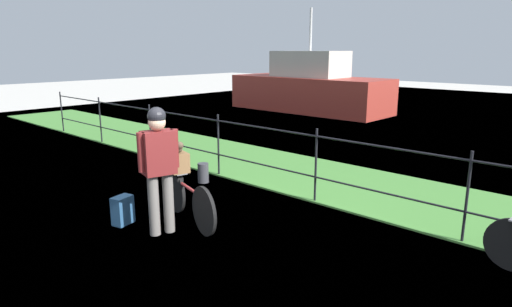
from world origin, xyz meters
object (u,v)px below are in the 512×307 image
Objects in this scene: mooring_bollard at (203,173)px; cyclist_person at (159,160)px; terrier_dog at (177,147)px; bicycle_main at (188,199)px; moored_boat_near at (309,88)px; backpack_on_paving at (123,210)px; wooden_crate at (177,162)px.

cyclist_person is at bearing -54.37° from mooring_bollard.
terrier_dog is at bearing -53.04° from mooring_bollard.
moored_boat_near is at bearing 117.76° from bicycle_main.
terrier_dog is at bearing 122.43° from cyclist_person.
cyclist_person is at bearing 91.61° from backpack_on_paving.
backpack_on_paving reaches higher than mooring_bollard.
terrier_dog is at bearing 164.16° from bicycle_main.
bicycle_main is 0.95× the size of cyclist_person.
bicycle_main is 11.97m from moored_boat_near.
bicycle_main is 4.47× the size of mooring_bollard.
terrier_dog is 0.90× the size of mooring_bollard.
backpack_on_paving is 12.30m from moored_boat_near.
cyclist_person reaches higher than backpack_on_paving.
bicycle_main is 1.90m from mooring_bollard.
terrier_dog is 0.19× the size of cyclist_person.
mooring_bollard is (-0.97, 1.29, -0.84)m from terrier_dog.
terrier_dog reaches higher than mooring_bollard.
terrier_dog reaches higher than wooden_crate.
wooden_crate is 0.06× the size of moored_boat_near.
moored_boat_near is at bearing 116.48° from wooden_crate.
bicycle_main is 4.95× the size of terrier_dog.
bicycle_main is at bearing 122.77° from backpack_on_paving.
cyclist_person is at bearing -56.21° from wooden_crate.
wooden_crate is 11.71m from moored_boat_near.
bicycle_main is 0.81m from cyclist_person.
wooden_crate is at bearing 123.79° from cyclist_person.
terrier_dog is 0.68m from cyclist_person.
mooring_bollard is at bearing 126.42° from wooden_crate.
terrier_dog reaches higher than bicycle_main.
mooring_bollard is 0.06× the size of moored_boat_near.
backpack_on_paving is 1.11× the size of mooring_bollard.
bicycle_main is at bearing -62.24° from moored_boat_near.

